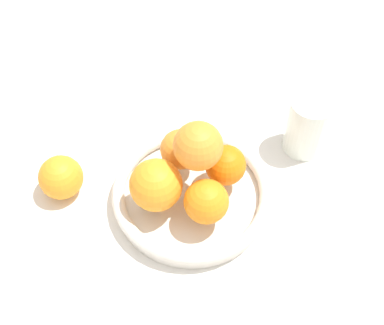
% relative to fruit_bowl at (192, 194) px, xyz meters
% --- Properties ---
extents(ground_plane, '(4.00, 4.00, 0.00)m').
position_rel_fruit_bowl_xyz_m(ground_plane, '(0.00, 0.00, -0.02)').
color(ground_plane, white).
extents(fruit_bowl, '(0.26, 0.26, 0.04)m').
position_rel_fruit_bowl_xyz_m(fruit_bowl, '(0.00, 0.00, 0.00)').
color(fruit_bowl, silver).
rests_on(fruit_bowl, ground_plane).
extents(orange_pile, '(0.17, 0.18, 0.13)m').
position_rel_fruit_bowl_xyz_m(orange_pile, '(-0.00, 0.01, 0.07)').
color(orange_pile, orange).
rests_on(orange_pile, fruit_bowl).
extents(stray_orange, '(0.07, 0.07, 0.07)m').
position_rel_fruit_bowl_xyz_m(stray_orange, '(0.02, 0.21, 0.02)').
color(stray_orange, orange).
rests_on(stray_orange, ground_plane).
extents(drinking_glass, '(0.07, 0.07, 0.11)m').
position_rel_fruit_bowl_xyz_m(drinking_glass, '(0.12, -0.19, 0.04)').
color(drinking_glass, silver).
rests_on(drinking_glass, ground_plane).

